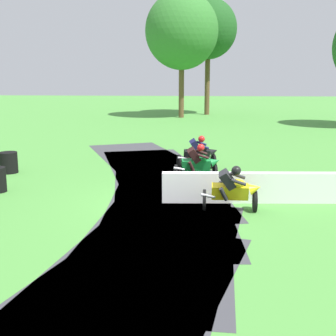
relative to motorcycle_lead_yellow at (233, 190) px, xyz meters
name	(u,v)px	position (x,y,z in m)	size (l,w,h in m)	color
ground_plane	(169,202)	(-1.80, 0.85, -0.63)	(120.00, 120.00, 0.00)	#4C933D
track_asphalt	(151,202)	(-2.35, 0.82, -0.63)	(7.05, 23.23, 0.01)	#3D3D42
motorcycle_lead_yellow	(233,190)	(0.00, 0.00, 0.00)	(1.68, 0.85, 1.43)	black
motorcycle_chase_green	(198,163)	(-0.96, 3.55, 0.01)	(1.69, 0.94, 1.43)	black
motorcycle_trailing_black	(199,153)	(-0.94, 5.57, 0.01)	(1.72, 1.07, 1.43)	black
tire_stack_far	(9,163)	(-8.19, 4.43, -0.23)	(0.68, 0.68, 0.80)	black
tree_far_right	(208,29)	(-0.24, 29.20, 6.77)	(4.98, 4.98, 10.05)	brown
tree_mid_rise	(182,31)	(-2.43, 26.37, 6.39)	(5.95, 5.95, 10.16)	brown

